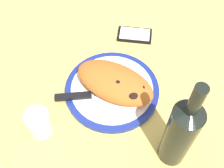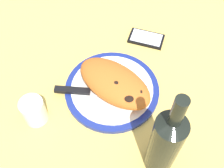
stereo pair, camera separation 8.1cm
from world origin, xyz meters
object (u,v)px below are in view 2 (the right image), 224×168
knife (84,91)px  plate (112,89)px  wine_bottle (165,143)px  smartphone (146,39)px  fork (125,71)px  calzone (114,83)px  water_glass (34,112)px

knife → plate: bearing=-137.4°
plate → wine_bottle: (-21.62, 12.43, 11.59)cm
knife → smartphone: (-5.21, -30.04, -1.69)cm
plate → fork: 7.48cm
calzone → smartphone: 25.07cm
plate → calzone: size_ratio=1.12×
smartphone → plate: bearing=92.5°
plate → wine_bottle: 27.50cm
wine_bottle → knife: bearing=-13.4°
smartphone → wine_bottle: bearing=121.7°
knife → water_glass: water_glass is taller
calzone → knife: (7.15, 5.46, -2.87)cm
fork → wine_bottle: (-21.55, 19.82, 10.48)cm
fork → smartphone: size_ratio=1.28×
plate → water_glass: 23.40cm
plate → fork: size_ratio=1.71×
water_glass → smartphone: bearing=-105.9°
calzone → smartphone: bearing=-85.5°
calzone → smartphone: (1.93, -24.58, -4.56)cm
knife → wine_bottle: size_ratio=0.74×
plate → knife: 8.66cm
smartphone → water_glass: 45.09cm
fork → wine_bottle: 31.10cm
water_glass → fork: bearing=-117.0°
calzone → fork: (0.78, -7.72, -3.16)cm
plate → fork: (-0.07, -7.40, 1.11)cm
plate → water_glass: bearing=54.9°
calzone → water_glass: calzone is taller
water_glass → wine_bottle: (-35.00, -6.59, 8.92)cm
plate → smartphone: plate is taller
plate → smartphone: 24.28cm
smartphone → water_glass: water_glass is taller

